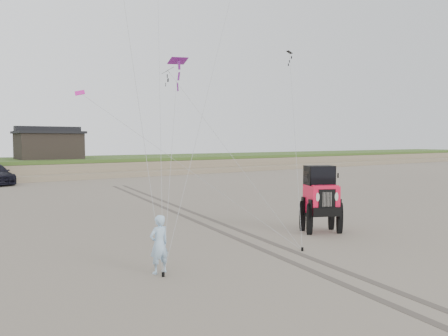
% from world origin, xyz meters
% --- Properties ---
extents(ground, '(160.00, 160.00, 0.00)m').
position_xyz_m(ground, '(0.00, 0.00, 0.00)').
color(ground, '#6B6054').
rests_on(ground, ground).
extents(dune_ridge, '(160.00, 14.25, 1.73)m').
position_xyz_m(dune_ridge, '(0.00, 37.50, 0.82)').
color(dune_ridge, '#7A6B54').
rests_on(dune_ridge, ground).
extents(cabin, '(6.40, 5.40, 3.35)m').
position_xyz_m(cabin, '(2.00, 37.00, 3.24)').
color(cabin, black).
rests_on(cabin, dune_ridge).
extents(jeep, '(4.52, 6.18, 2.11)m').
position_xyz_m(jeep, '(4.23, 1.37, 1.06)').
color(jeep, '#F2153C').
rests_on(jeep, ground).
extents(man, '(0.64, 0.47, 1.62)m').
position_xyz_m(man, '(-3.42, 0.15, 0.81)').
color(man, '#8EACDB').
rests_on(man, ground).
extents(kite_flock, '(8.71, 9.28, 8.91)m').
position_xyz_m(kite_flock, '(2.45, 9.35, 9.49)').
color(kite_flock, '#67D124').
rests_on(kite_flock, ground).
extents(stake_main, '(0.08, 0.08, 0.12)m').
position_xyz_m(stake_main, '(-3.48, -0.19, 0.06)').
color(stake_main, black).
rests_on(stake_main, ground).
extents(stake_aux, '(0.08, 0.08, 0.12)m').
position_xyz_m(stake_aux, '(1.54, -0.34, 0.06)').
color(stake_aux, black).
rests_on(stake_aux, ground).
extents(tire_tracks, '(5.22, 29.74, 0.01)m').
position_xyz_m(tire_tracks, '(2.00, 8.00, 0.00)').
color(tire_tracks, '#4C443D').
rests_on(tire_tracks, ground).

